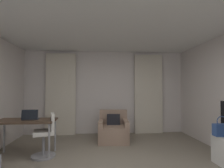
% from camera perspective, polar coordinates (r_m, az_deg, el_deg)
% --- Properties ---
extents(wall_window, '(5.12, 0.06, 2.60)m').
position_cam_1_polar(wall_window, '(5.69, -2.16, -2.66)').
color(wall_window, silver).
rests_on(wall_window, ground).
extents(ceiling, '(5.12, 6.12, 0.06)m').
position_cam_1_polar(ceiling, '(2.94, 0.70, 23.26)').
color(ceiling, white).
rests_on(ceiling, wall_left).
extents(curtain_left_panel, '(0.90, 0.06, 2.50)m').
position_cam_1_polar(curtain_left_panel, '(5.67, -16.16, -3.10)').
color(curtain_left_panel, beige).
rests_on(curtain_left_panel, ground).
extents(curtain_right_panel, '(0.90, 0.06, 2.50)m').
position_cam_1_polar(curtain_right_panel, '(5.79, 11.65, -3.11)').
color(curtain_right_panel, beige).
rests_on(curtain_right_panel, ground).
extents(armchair, '(0.84, 0.86, 0.80)m').
position_cam_1_polar(armchair, '(4.95, 0.48, -14.75)').
color(armchair, '#997A66').
rests_on(armchair, ground).
extents(desk, '(1.20, 0.60, 0.75)m').
position_cam_1_polar(desk, '(4.22, -26.01, -11.28)').
color(desk, '#4C3828').
rests_on(desk, ground).
extents(desk_chair, '(0.50, 0.50, 0.88)m').
position_cam_1_polar(desk_chair, '(4.07, -20.54, -15.79)').
color(desk_chair, gray).
rests_on(desk_chair, ground).
extents(laptop, '(0.35, 0.28, 0.22)m').
position_cam_1_polar(laptop, '(4.19, -24.72, -9.76)').
color(laptop, '#2D2D33').
rests_on(laptop, desk).
extents(handbag_primary, '(0.30, 0.14, 0.37)m').
position_cam_1_polar(handbag_primary, '(3.96, 31.84, -12.30)').
color(handbag_primary, '#335193').
rests_on(handbag_primary, tv_console).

